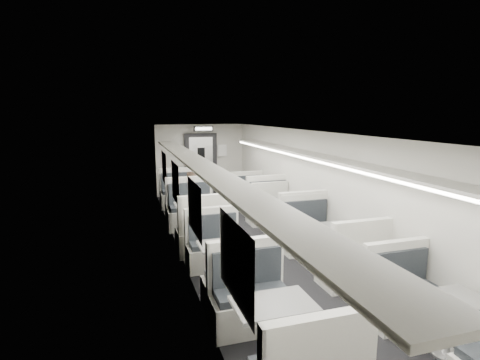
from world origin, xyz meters
TOP-DOWN VIEW (x-y plane):
  - room at (0.00, 0.00)m, footprint 3.24×12.24m
  - booth_left_a at (-1.00, 3.63)m, footprint 1.07×2.17m
  - booth_left_b at (-1.00, 1.43)m, footprint 1.14×2.32m
  - booth_left_c at (-1.00, -0.94)m, footprint 1.00×2.03m
  - booth_left_d at (-1.00, -3.01)m, footprint 1.06×2.15m
  - booth_right_a at (1.00, 3.06)m, footprint 0.97×1.97m
  - booth_right_b at (1.00, 1.29)m, footprint 1.11×2.24m
  - booth_right_c at (1.00, -0.76)m, footprint 1.07×2.16m
  - booth_right_d at (1.00, -3.45)m, footprint 1.00×2.02m
  - passenger at (-0.78, 2.76)m, footprint 0.67×0.51m
  - window_a at (-1.49, 3.40)m, footprint 0.02×1.18m
  - window_b at (-1.49, 1.20)m, footprint 0.02×1.18m
  - window_c at (-1.49, -1.00)m, footprint 0.02×1.18m
  - window_d at (-1.49, -3.20)m, footprint 0.02×1.18m
  - luggage_rack_left at (-1.24, -0.30)m, footprint 0.46×10.40m
  - luggage_rack_right at (1.24, -0.30)m, footprint 0.46×10.40m
  - vestibule_door at (0.00, 5.93)m, footprint 1.10×0.13m
  - exit_sign at (0.00, 5.44)m, footprint 0.62×0.12m
  - wall_notice at (0.75, 5.92)m, footprint 0.32×0.02m

SIDE VIEW (x-z plane):
  - booth_right_a at x=1.00m, z-range -0.17..0.88m
  - booth_right_d at x=1.00m, z-range -0.18..0.90m
  - booth_left_c at x=-1.00m, z-range -0.18..0.91m
  - booth_left_d at x=-1.00m, z-range -0.19..0.96m
  - booth_right_c at x=1.00m, z-range -0.19..0.96m
  - booth_left_a at x=-1.00m, z-range -0.19..0.97m
  - booth_right_b at x=1.00m, z-range -0.20..1.00m
  - booth_left_b at x=-1.00m, z-range -0.21..1.04m
  - passenger at x=-0.78m, z-range 0.00..1.64m
  - vestibule_door at x=0.00m, z-range -0.01..2.09m
  - room at x=0.00m, z-range -0.12..2.52m
  - window_a at x=-1.49m, z-range 0.93..1.77m
  - window_b at x=-1.49m, z-range 0.93..1.77m
  - window_c at x=-1.49m, z-range 0.93..1.77m
  - window_d at x=-1.49m, z-range 0.93..1.77m
  - wall_notice at x=0.75m, z-range 1.30..1.70m
  - luggage_rack_left at x=-1.24m, z-range 1.87..1.96m
  - luggage_rack_right at x=1.24m, z-range 1.87..1.96m
  - exit_sign at x=0.00m, z-range 2.20..2.36m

